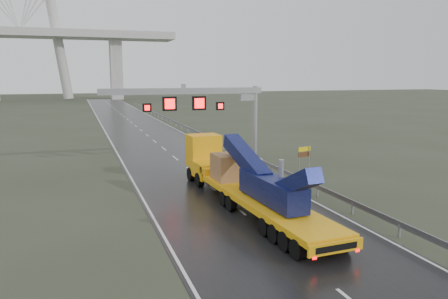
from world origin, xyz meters
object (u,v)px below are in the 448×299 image
object	(u,v)px
sign_gantry	(206,104)
striped_barrier	(244,156)
heavy_haul_truck	(237,176)
exit_sign_pair	(304,154)

from	to	relation	value
sign_gantry	striped_barrier	bearing A→B (deg)	6.78
sign_gantry	striped_barrier	xyz separation A→B (m)	(3.94, 0.47, -5.10)
heavy_haul_truck	exit_sign_pair	world-z (taller)	heavy_haul_truck
exit_sign_pair	sign_gantry	bearing A→B (deg)	126.28
heavy_haul_truck	striped_barrier	bearing A→B (deg)	63.43
exit_sign_pair	striped_barrier	distance (m)	7.10
exit_sign_pair	striped_barrier	world-z (taller)	exit_sign_pair
heavy_haul_truck	exit_sign_pair	xyz separation A→B (m)	(8.42, 6.19, -0.10)
striped_barrier	heavy_haul_truck	bearing A→B (deg)	-120.70
sign_gantry	heavy_haul_truck	bearing A→B (deg)	-97.20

